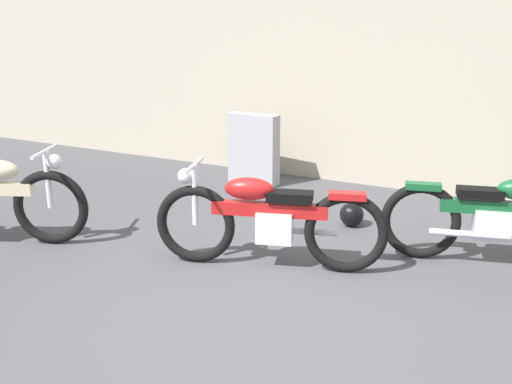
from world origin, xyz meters
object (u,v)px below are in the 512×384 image
at_px(stone_marker, 254,149).
at_px(helmet, 352,214).
at_px(motorcycle_red, 267,219).
at_px(motorcycle_green, 500,218).

xyz_separation_m(stone_marker, helmet, (1.72, -1.02, -0.34)).
height_order(motorcycle_red, motorcycle_green, motorcycle_red).
distance_m(stone_marker, motorcycle_green, 3.49).
relative_size(stone_marker, helmet, 3.63).
xyz_separation_m(motorcycle_red, motorcycle_green, (1.80, 1.00, -0.00)).
relative_size(helmet, motorcycle_red, 0.13).
height_order(helmet, motorcycle_green, motorcycle_green).
bearing_deg(helmet, stone_marker, 149.32).
xyz_separation_m(stone_marker, motorcycle_green, (3.20, -1.39, -0.03)).
distance_m(stone_marker, helmet, 2.03).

